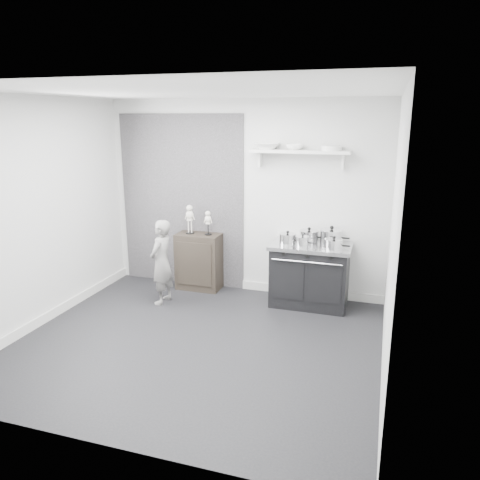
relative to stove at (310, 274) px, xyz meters
name	(u,v)px	position (x,y,z in m)	size (l,w,h in m)	color
ground	(197,342)	(-1.02, -1.48, -0.42)	(4.00, 4.00, 0.00)	black
room_shell	(191,196)	(-1.11, -1.33, 1.22)	(4.02, 3.62, 2.71)	silver
wall_shelf	(300,152)	(-0.22, 0.20, 1.59)	(1.30, 0.26, 0.24)	silver
stove	(310,274)	(0.00, 0.00, 0.00)	(1.05, 0.65, 0.84)	black
side_cabinet	(199,261)	(-1.64, 0.13, -0.01)	(0.63, 0.37, 0.82)	black
child	(162,262)	(-1.91, -0.53, 0.15)	(0.42, 0.27, 1.15)	slate
pot_front_left	(288,239)	(-0.29, -0.11, 0.49)	(0.31, 0.22, 0.19)	silver
pot_back_left	(309,236)	(-0.05, 0.13, 0.49)	(0.34, 0.26, 0.20)	silver
pot_back_right	(331,236)	(0.25, 0.12, 0.51)	(0.38, 0.30, 0.24)	silver
pot_front_right	(334,244)	(0.31, -0.16, 0.48)	(0.32, 0.23, 0.17)	silver
pot_front_center	(303,242)	(-0.08, -0.16, 0.49)	(0.26, 0.17, 0.17)	silver
skeleton_full	(190,217)	(-1.77, 0.13, 0.64)	(0.13, 0.09, 0.48)	beige
skeleton_torso	(208,221)	(-1.49, 0.13, 0.60)	(0.11, 0.07, 0.40)	beige
bowl_large	(267,146)	(-0.66, 0.19, 1.66)	(0.33, 0.33, 0.08)	white
bowl_small	(295,147)	(-0.29, 0.19, 1.65)	(0.23, 0.23, 0.07)	white
plate_stack	(332,148)	(0.18, 0.19, 1.65)	(0.26, 0.26, 0.06)	silver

